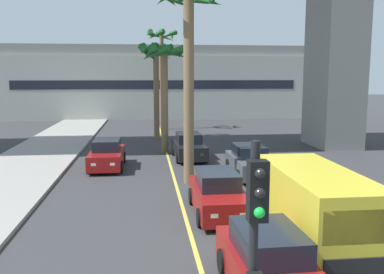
{
  "coord_description": "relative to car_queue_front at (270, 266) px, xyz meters",
  "views": [
    {
      "loc": [
        -1.38,
        1.78,
        4.99
      ],
      "look_at": [
        0.0,
        14.0,
        3.2
      ],
      "focal_mm": 39.21,
      "sensor_mm": 36.0,
      "label": 1
    }
  ],
  "objects": [
    {
      "name": "lane_stripe_center",
      "position": [
        -1.38,
        13.51,
        -0.72
      ],
      "size": [
        0.14,
        56.0,
        0.01
      ],
      "primitive_type": "cube",
      "color": "#DBCC4C",
      "rests_on": "ground"
    },
    {
      "name": "pier_building_backdrop",
      "position": [
        -1.38,
        42.99,
        3.46
      ],
      "size": [
        35.47,
        8.04,
        8.48
      ],
      "color": "#ADB2A8",
      "rests_on": "ground"
    },
    {
      "name": "car_queue_front",
      "position": [
        0.0,
        0.0,
        0.0
      ],
      "size": [
        1.91,
        4.14,
        1.56
      ],
      "color": "maroon",
      "rests_on": "ground"
    },
    {
      "name": "car_queue_second",
      "position": [
        2.42,
        11.42,
        0.0
      ],
      "size": [
        1.84,
        4.1,
        1.56
      ],
      "color": "#4C5156",
      "rests_on": "ground"
    },
    {
      "name": "car_queue_third",
      "position": [
        -4.85,
        14.14,
        0.0
      ],
      "size": [
        1.88,
        4.12,
        1.56
      ],
      "color": "maroon",
      "rests_on": "ground"
    },
    {
      "name": "car_queue_fourth",
      "position": [
        -0.13,
        16.22,
        0.0
      ],
      "size": [
        1.94,
        4.15,
        1.56
      ],
      "color": "black",
      "rests_on": "ground"
    },
    {
      "name": "car_queue_fifth",
      "position": [
        -0.17,
        5.87,
        0.0
      ],
      "size": [
        1.84,
        4.1,
        1.56
      ],
      "color": "maroon",
      "rests_on": "ground"
    },
    {
      "name": "delivery_van",
      "position": [
        1.99,
        2.3,
        0.57
      ],
      "size": [
        2.17,
        5.25,
        2.36
      ],
      "color": "yellow",
      "rests_on": "ground"
    },
    {
      "name": "traffic_light_median_near",
      "position": [
        -1.41,
        -3.8,
        1.99
      ],
      "size": [
        0.24,
        0.37,
        4.2
      ],
      "color": "black",
      "rests_on": "ground"
    },
    {
      "name": "palm_tree_near_median",
      "position": [
        -0.75,
        10.38,
        6.34
      ],
      "size": [
        3.3,
        3.32,
        9.01
      ],
      "color": "brown",
      "rests_on": "ground"
    },
    {
      "name": "palm_tree_mid_median",
      "position": [
        -1.14,
        30.49,
        6.57
      ],
      "size": [
        2.96,
        2.99,
        9.23
      ],
      "color": "brown",
      "rests_on": "ground"
    },
    {
      "name": "palm_tree_far_median",
      "position": [
        -1.47,
        18.54,
        4.83
      ],
      "size": [
        3.2,
        3.2,
        7.0
      ],
      "color": "brown",
      "rests_on": "ground"
    },
    {
      "name": "palm_tree_farthest_median",
      "position": [
        -1.85,
        24.72,
        5.2
      ],
      "size": [
        2.86,
        2.86,
        7.58
      ],
      "color": "brown",
      "rests_on": "ground"
    }
  ]
}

